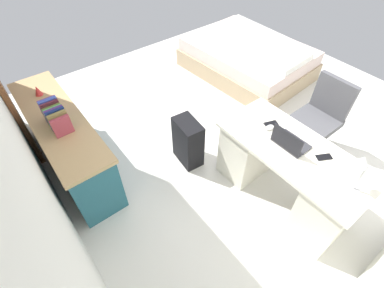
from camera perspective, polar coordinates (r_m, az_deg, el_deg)
ground_plane at (r=3.79m, az=8.69°, el=2.15°), size 5.50×5.50×0.00m
wall_back at (r=2.17m, az=-33.59°, el=2.03°), size 4.07×0.10×2.72m
desk at (r=2.99m, az=18.52°, el=-5.49°), size 1.45×0.67×0.73m
office_chair at (r=3.59m, az=23.85°, el=4.07°), size 0.52×0.52×0.94m
credenza at (r=3.41m, az=-23.93°, el=0.26°), size 1.80×0.48×0.74m
bed at (r=4.88m, az=11.14°, el=16.45°), size 2.00×1.53×0.58m
suitcase_black at (r=3.23m, az=-0.82°, el=0.41°), size 0.38×0.26×0.58m
laptop at (r=2.71m, az=19.01°, el=0.37°), size 0.31×0.22×0.21m
computer_mouse at (r=2.85m, az=15.35°, el=3.22°), size 0.06×0.10×0.03m
cell_phone_near_laptop at (r=2.76m, az=25.05°, el=-2.40°), size 0.12×0.15×0.01m
cell_phone_by_mouse at (r=2.91m, az=15.60°, el=3.96°), size 0.11×0.15×0.01m
desk_lamp at (r=2.46m, az=30.90°, el=-3.74°), size 0.16×0.11×0.34m
book_row at (r=3.00m, az=-25.76°, el=5.08°), size 0.36×0.17×0.24m
figurine_small at (r=3.54m, az=-28.66°, el=9.41°), size 0.08×0.08×0.11m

